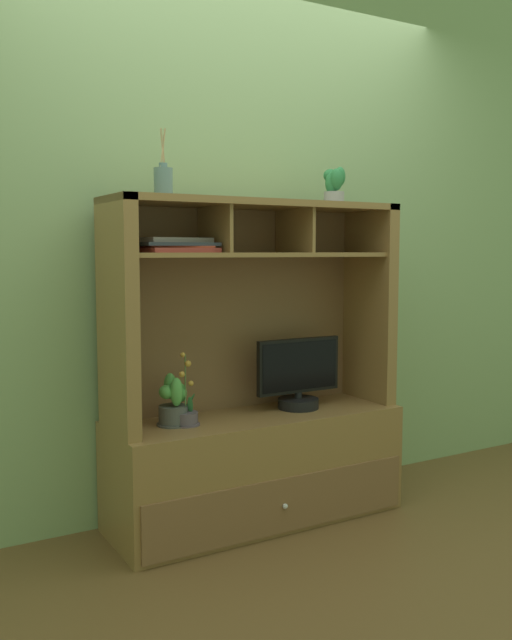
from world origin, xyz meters
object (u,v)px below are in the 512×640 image
Objects in this scene: tv_monitor at (298,378)px; magazine_stack_left at (175,246)px; potted_succulent at (334,186)px; media_console at (255,427)px; potted_fern at (173,405)px; potted_orchid at (186,415)px; diffuser_bottle at (163,182)px.

magazine_stack_left reaches higher than tv_monitor.
potted_succulent is (0.84, 0.01, 0.29)m from magazine_stack_left.
media_console reaches higher than tv_monitor.
media_console is at bearing 176.24° from tv_monitor.
potted_fern is (-0.41, -0.01, 0.15)m from media_console.
tv_monitor is (0.23, -0.02, 0.21)m from media_console.
potted_orchid is 1.14× the size of diffuser_bottle.
tv_monitor is at bearing 2.14° from potted_orchid.
media_console is 0.39m from potted_orchid.
potted_orchid is at bearing -177.86° from tv_monitor.
tv_monitor is 0.89m from magazine_stack_left.
magazine_stack_left is 1.20× the size of diffuser_bottle.
potted_succulent is at bearing 1.14° from media_console.
tv_monitor is 1.39× the size of potted_orchid.
media_console is 0.93m from magazine_stack_left.
tv_monitor is 2.01× the size of potted_fern.
media_console is 4.60× the size of potted_orchid.
magazine_stack_left is (-0.40, -0.00, 0.84)m from media_console.
potted_orchid is at bearing -52.37° from magazine_stack_left.
potted_orchid reaches higher than potted_fern.
potted_succulent is (0.22, 0.02, 0.92)m from tv_monitor.
potted_fern is (-0.05, 0.03, 0.05)m from potted_orchid.
diffuser_bottle is at bearing -179.88° from potted_fern.
media_console is 1.22m from potted_succulent.
potted_orchid is 1.77× the size of potted_succulent.
tv_monitor is 1.58× the size of diffuser_bottle.
potted_succulent is (0.45, 0.01, 1.13)m from media_console.
potted_succulent is (0.90, 0.02, 0.02)m from diffuser_bottle.
magazine_stack_left is at bearing 178.83° from tv_monitor.
media_console is 6.67× the size of potted_fern.
potted_orchid is (-0.37, -0.04, 0.11)m from media_console.
potted_succulent reaches higher than tv_monitor.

